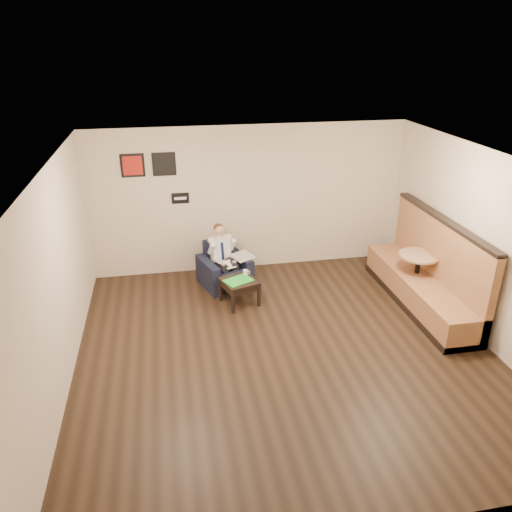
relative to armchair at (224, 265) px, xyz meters
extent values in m
plane|color=black|center=(0.60, -2.28, -0.40)|extent=(6.00, 6.00, 0.00)
cube|color=beige|center=(0.60, 0.72, 1.00)|extent=(6.00, 0.02, 2.80)
cube|color=beige|center=(0.60, -5.28, 1.00)|extent=(6.00, 0.02, 2.80)
cube|color=beige|center=(-2.40, -2.28, 1.00)|extent=(0.02, 6.00, 2.80)
cube|color=beige|center=(3.60, -2.28, 1.00)|extent=(0.02, 6.00, 2.80)
cube|color=white|center=(0.60, -2.28, 2.40)|extent=(6.00, 6.00, 0.02)
cube|color=black|center=(-0.70, 0.70, 1.10)|extent=(0.32, 0.02, 0.20)
cube|color=#B01E15|center=(-1.50, 0.70, 1.75)|extent=(0.42, 0.03, 0.42)
cube|color=black|center=(-0.95, 0.70, 1.75)|extent=(0.42, 0.03, 0.42)
cube|color=black|center=(0.00, 0.00, 0.00)|extent=(1.03, 1.03, 0.79)
cube|color=white|center=(0.06, -0.18, 0.09)|extent=(0.26, 0.31, 0.01)
cube|color=silver|center=(0.34, 0.02, 0.14)|extent=(0.47, 0.53, 0.01)
cube|color=black|center=(0.16, -0.76, -0.17)|extent=(0.70, 0.70, 0.45)
cube|color=green|center=(0.14, -0.79, 0.06)|extent=(0.55, 0.49, 0.01)
cylinder|color=white|center=(0.29, -0.59, 0.10)|extent=(0.10, 0.10, 0.10)
cube|color=black|center=(0.15, -0.60, 0.06)|extent=(0.15, 0.09, 0.01)
cube|color=#945F39|center=(3.19, -1.35, 0.36)|extent=(0.71, 2.96, 1.52)
cylinder|color=tan|center=(3.20, -1.17, 0.03)|extent=(0.90, 0.90, 0.85)
camera|label=1|loc=(-0.96, -8.26, 3.87)|focal=35.00mm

